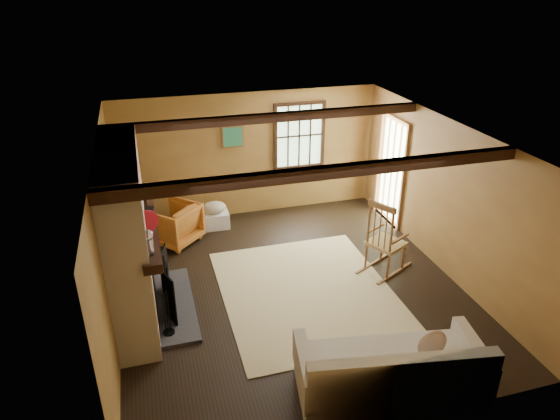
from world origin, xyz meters
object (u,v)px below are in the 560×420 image
object	(u,v)px
sofa	(391,375)
rocking_chair	(385,242)
fireplace	(131,244)
laundry_basket	(215,220)
armchair	(174,224)

from	to	relation	value
sofa	rocking_chair	bearing A→B (deg)	74.86
fireplace	laundry_basket	world-z (taller)	fireplace
fireplace	sofa	world-z (taller)	fireplace
rocking_chair	sofa	distance (m)	2.67
sofa	armchair	world-z (taller)	sofa
laundry_basket	armchair	xyz separation A→B (m)	(-0.79, -0.38, 0.21)
sofa	armchair	size ratio (longest dim) A/B	2.77
sofa	laundry_basket	world-z (taller)	sofa
armchair	laundry_basket	bearing A→B (deg)	161.13
sofa	laundry_basket	distance (m)	4.83
armchair	fireplace	bearing A→B (deg)	26.42
sofa	laundry_basket	size ratio (longest dim) A/B	4.40
rocking_chair	sofa	bearing A→B (deg)	127.56
rocking_chair	laundry_basket	xyz separation A→B (m)	(-2.34, 2.25, -0.37)
laundry_basket	armchair	bearing A→B (deg)	-154.35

